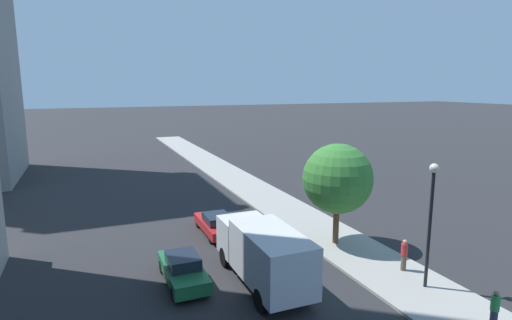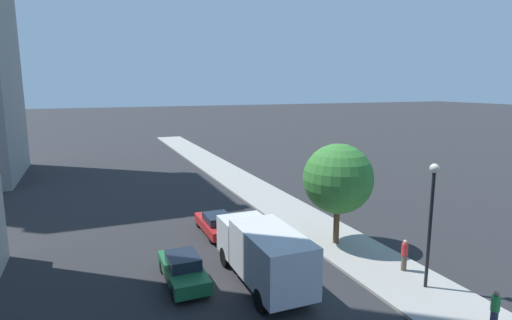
{
  "view_description": "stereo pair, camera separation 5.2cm",
  "coord_description": "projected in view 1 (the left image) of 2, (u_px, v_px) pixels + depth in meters",
  "views": [
    {
      "loc": [
        -5.61,
        2.11,
        9.71
      ],
      "look_at": [
        0.94,
        17.91,
        6.61
      ],
      "focal_mm": 28.94,
      "sensor_mm": 36.0,
      "label": 1
    },
    {
      "loc": [
        -5.56,
        2.09,
        9.71
      ],
      "look_at": [
        0.94,
        17.91,
        6.61
      ],
      "focal_mm": 28.94,
      "sensor_mm": 36.0,
      "label": 2
    }
  ],
  "objects": [
    {
      "name": "sidewalk",
      "position": [
        366.0,
        258.0,
        23.31
      ],
      "size": [
        4.29,
        120.0,
        0.15
      ],
      "primitive_type": "cube",
      "color": "#9E9B93",
      "rests_on": "ground"
    },
    {
      "name": "street_lamp",
      "position": [
        431.0,
        208.0,
        19.2
      ],
      "size": [
        0.44,
        0.44,
        6.05
      ],
      "color": "black",
      "rests_on": "sidewalk"
    },
    {
      "name": "street_tree",
      "position": [
        338.0,
        179.0,
        24.76
      ],
      "size": [
        4.24,
        4.24,
        6.17
      ],
      "color": "brown",
      "rests_on": "sidewalk"
    },
    {
      "name": "car_green",
      "position": [
        183.0,
        269.0,
        20.46
      ],
      "size": [
        1.75,
        4.59,
        1.5
      ],
      "color": "#1E6638",
      "rests_on": "ground"
    },
    {
      "name": "car_red",
      "position": [
        217.0,
        224.0,
        27.35
      ],
      "size": [
        1.88,
        4.66,
        1.36
      ],
      "color": "red",
      "rests_on": "ground"
    },
    {
      "name": "box_truck",
      "position": [
        263.0,
        252.0,
        20.07
      ],
      "size": [
        2.44,
        7.3,
        3.03
      ],
      "color": "silver",
      "rests_on": "ground"
    },
    {
      "name": "pedestrian_red_shirt",
      "position": [
        404.0,
        255.0,
        21.52
      ],
      "size": [
        0.34,
        0.34,
        1.68
      ],
      "color": "brown",
      "rests_on": "sidewalk"
    },
    {
      "name": "pedestrian_green_shirt",
      "position": [
        495.0,
        310.0,
        16.3
      ],
      "size": [
        0.34,
        0.34,
        1.63
      ],
      "color": "#38334C",
      "rests_on": "sidewalk"
    }
  ]
}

